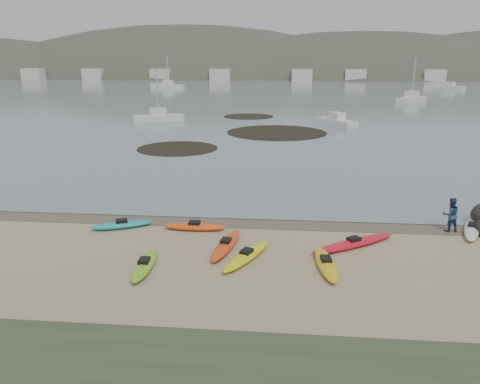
# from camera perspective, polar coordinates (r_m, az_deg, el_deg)

# --- Properties ---
(ground) EXTENTS (600.00, 600.00, 0.00)m
(ground) POSITION_cam_1_polar(r_m,az_deg,el_deg) (24.72, 0.00, -3.34)
(ground) COLOR tan
(ground) RESTS_ON ground
(wet_sand) EXTENTS (60.00, 60.00, 0.00)m
(wet_sand) POSITION_cam_1_polar(r_m,az_deg,el_deg) (24.44, -0.06, -3.57)
(wet_sand) COLOR brown
(wet_sand) RESTS_ON ground
(water) EXTENTS (1200.00, 1200.00, 0.00)m
(water) POSITION_cam_1_polar(r_m,az_deg,el_deg) (323.31, 5.05, 14.69)
(water) COLOR slate
(water) RESTS_ON ground
(kayaks) EXTENTS (23.17, 9.94, 0.34)m
(kayaks) POSITION_cam_1_polar(r_m,az_deg,el_deg) (20.95, 0.14, -6.55)
(kayaks) COLOR #E84A14
(kayaks) RESTS_ON ground
(person_east) EXTENTS (0.94, 0.80, 1.71)m
(person_east) POSITION_cam_1_polar(r_m,az_deg,el_deg) (25.00, 24.28, -2.54)
(person_east) COLOR navy
(person_east) RESTS_ON ground
(kelp_mats) EXTENTS (18.46, 31.92, 0.04)m
(kelp_mats) POSITION_cam_1_polar(r_m,az_deg,el_deg) (53.85, 1.19, 7.40)
(kelp_mats) COLOR black
(kelp_mats) RESTS_ON water
(moored_boats) EXTENTS (80.51, 73.84, 1.18)m
(moored_boats) POSITION_cam_1_polar(r_m,az_deg,el_deg) (101.59, 8.10, 11.69)
(moored_boats) COLOR silver
(moored_boats) RESTS_ON ground
(far_hills) EXTENTS (550.00, 135.00, 80.00)m
(far_hills) POSITION_cam_1_polar(r_m,az_deg,el_deg) (221.66, 15.11, 9.39)
(far_hills) COLOR #384235
(far_hills) RESTS_ON ground
(far_town) EXTENTS (199.00, 5.00, 4.00)m
(far_town) POSITION_cam_1_polar(r_m,az_deg,el_deg) (168.36, 6.78, 13.97)
(far_town) COLOR beige
(far_town) RESTS_ON ground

